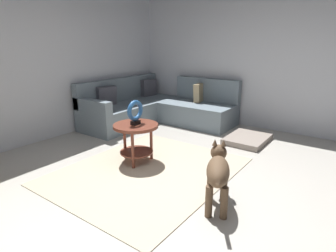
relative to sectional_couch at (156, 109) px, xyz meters
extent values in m
cube|color=#B7B2A8|center=(-1.99, -2.01, -0.34)|extent=(6.00, 6.00, 0.10)
cube|color=silver|center=(-1.99, 0.93, 1.06)|extent=(6.00, 0.12, 2.70)
cube|color=silver|center=(0.95, -2.01, 1.06)|extent=(0.12, 6.00, 2.70)
cube|color=#BCAD93|center=(-1.84, -1.31, -0.29)|extent=(2.30, 1.90, 0.01)
cube|color=slate|center=(-0.26, 0.39, -0.08)|extent=(2.20, 0.85, 0.42)
cube|color=slate|center=(-0.26, 0.75, 0.36)|extent=(2.20, 0.14, 0.46)
cube|color=slate|center=(0.41, -0.73, -0.08)|extent=(0.85, 1.40, 0.42)
cube|color=slate|center=(0.77, -0.73, 0.36)|extent=(0.14, 1.40, 0.46)
cube|color=slate|center=(-1.28, 0.39, 0.24)|extent=(0.16, 0.85, 0.22)
cube|color=#4C4C56|center=(0.49, 0.60, 0.30)|extent=(0.39, 0.17, 0.38)
cube|color=#4C4C56|center=(-0.76, 0.60, 0.30)|extent=(0.40, 0.23, 0.39)
cube|color=tan|center=(0.62, -0.63, 0.30)|extent=(0.40, 0.21, 0.39)
cylinder|color=brown|center=(-1.71, -1.00, 0.23)|extent=(0.60, 0.60, 0.04)
cylinder|color=brown|center=(-1.71, -1.00, -0.14)|extent=(0.45, 0.45, 0.02)
cylinder|color=brown|center=(-1.71, -0.79, -0.04)|extent=(0.04, 0.04, 0.50)
cylinder|color=brown|center=(-1.89, -1.11, -0.04)|extent=(0.04, 0.04, 0.50)
cylinder|color=brown|center=(-1.52, -1.11, -0.04)|extent=(0.04, 0.04, 0.50)
cube|color=black|center=(-1.71, -1.00, 0.27)|extent=(0.12, 0.08, 0.05)
torus|color=#265999|center=(-1.71, -1.00, 0.44)|extent=(0.28, 0.06, 0.28)
cube|color=gray|center=(-0.01, -1.93, -0.25)|extent=(0.80, 0.60, 0.09)
cylinder|color=brown|center=(-1.97, -2.27, -0.13)|extent=(0.07, 0.07, 0.32)
cylinder|color=brown|center=(-1.91, -2.40, -0.13)|extent=(0.07, 0.07, 0.32)
cylinder|color=brown|center=(-2.25, -2.40, -0.13)|extent=(0.07, 0.07, 0.32)
cylinder|color=brown|center=(-2.19, -2.53, -0.13)|extent=(0.07, 0.07, 0.32)
ellipsoid|color=brown|center=(-2.08, -2.40, 0.11)|extent=(0.56, 0.42, 0.24)
sphere|color=brown|center=(-1.81, -2.27, 0.18)|extent=(0.17, 0.17, 0.17)
ellipsoid|color=brown|center=(-1.74, -2.24, 0.16)|extent=(0.14, 0.11, 0.07)
cone|color=brown|center=(-1.84, -2.23, 0.30)|extent=(0.06, 0.06, 0.07)
cone|color=brown|center=(-1.80, -2.31, 0.30)|extent=(0.06, 0.06, 0.07)
cylinder|color=brown|center=(-2.36, -2.53, 0.15)|extent=(0.20, 0.12, 0.16)
camera|label=1|loc=(-4.36, -3.46, 1.30)|focal=30.18mm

